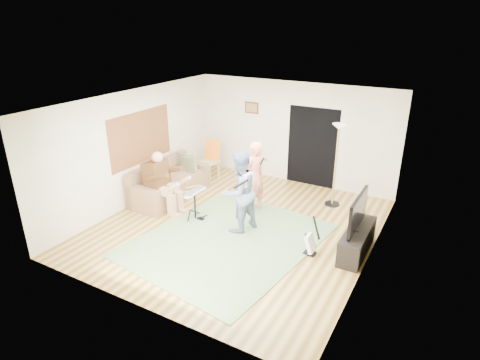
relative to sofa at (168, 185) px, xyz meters
name	(u,v)px	position (x,y,z in m)	size (l,w,h in m)	color
floor	(237,226)	(2.30, -0.50, -0.29)	(6.00, 6.00, 0.00)	brown
walls	(237,168)	(2.30, -0.50, 1.06)	(5.50, 6.00, 2.70)	silver
ceiling	(237,101)	(2.30, -0.50, 2.41)	(6.00, 6.00, 0.00)	white
window_blinds	(141,137)	(-0.45, -0.30, 1.26)	(2.05, 2.05, 0.00)	brown
doorway	(312,147)	(2.85, 2.49, 0.76)	(2.10, 2.10, 0.00)	black
picture_frame	(252,108)	(1.05, 2.49, 1.61)	(0.42, 0.03, 0.32)	#3F2314
area_rug	(229,240)	(2.43, -1.11, -0.28)	(3.09, 3.80, 0.02)	#5B7B4B
sofa	(168,185)	(0.00, 0.00, 0.00)	(0.89, 2.17, 0.88)	#8C6646
drummer	(164,188)	(0.43, -0.65, 0.26)	(0.92, 0.51, 1.41)	#4C2E15
drum_kit	(195,206)	(1.30, -0.65, 0.01)	(0.38, 0.67, 0.69)	black
singer	(254,177)	(2.23, 0.37, 0.54)	(0.61, 0.40, 1.67)	#FC826D
microphone	(262,161)	(2.43, 0.37, 0.95)	(0.06, 0.06, 0.24)	black
guitarist	(239,192)	(2.40, -0.62, 0.58)	(0.85, 0.66, 1.75)	slate
guitar_held	(248,179)	(2.60, -0.62, 0.90)	(0.12, 0.60, 0.26)	silver
guitar_spare	(311,243)	(4.05, -0.78, -0.06)	(0.29, 0.26, 0.82)	black
torchiere_lamp	(337,151)	(3.75, 1.55, 1.07)	(0.36, 0.36, 1.99)	black
dining_chair	(209,165)	(0.25, 1.51, 0.10)	(0.51, 0.53, 1.09)	tan
tv_cabinet	(357,241)	(4.80, -0.28, -0.04)	(0.40, 1.40, 0.50)	black
television	(358,212)	(4.75, -0.28, 0.56)	(0.06, 1.14, 0.66)	black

